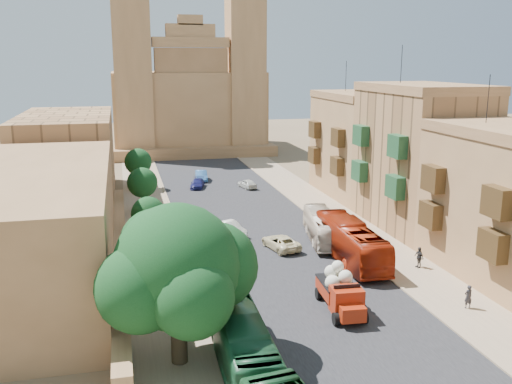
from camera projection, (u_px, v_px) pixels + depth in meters
name	position (u px, v px, depth m)	size (l,w,h in m)	color
ground	(374.00, 378.00, 29.16)	(260.00, 260.00, 0.00)	brown
road_surface	(247.00, 222.00, 57.60)	(14.00, 140.00, 0.01)	black
sidewalk_east	(335.00, 216.00, 59.75)	(5.00, 140.00, 0.01)	#8F785E
sidewalk_west	(152.00, 228.00, 55.45)	(5.00, 140.00, 0.01)	#8F785E
kerb_east	(313.00, 217.00, 59.17)	(0.25, 140.00, 0.12)	#8F785E
kerb_west	(177.00, 226.00, 56.00)	(0.25, 140.00, 0.12)	#8F785E
townhouse_c	(419.00, 156.00, 54.93)	(9.00, 14.00, 17.40)	#A3754A
townhouse_d	(360.00, 144.00, 68.37)	(9.00, 14.00, 15.90)	#996E45
west_wall	(120.00, 255.00, 45.09)	(1.00, 40.00, 1.80)	#996E45
west_building_low	(40.00, 226.00, 41.20)	(10.00, 28.00, 8.40)	olive
west_building_mid	(68.00, 158.00, 65.67)	(10.00, 22.00, 10.00)	#A3754A
church	(187.00, 98.00, 101.55)	(28.00, 22.50, 36.30)	#996E45
ficus_tree	(178.00, 271.00, 29.66)	(8.78, 8.08, 8.78)	#34281A
street_tree_a	(158.00, 258.00, 37.55)	(3.14, 3.14, 4.82)	#34281A
street_tree_b	(148.00, 214.00, 48.96)	(2.96, 2.96, 4.55)	#34281A
street_tree_c	(142.00, 183.00, 60.28)	(3.21, 3.21, 4.93)	#34281A
street_tree_d	(138.00, 162.00, 71.61)	(3.39, 3.39, 5.21)	#34281A
red_truck	(341.00, 291.00, 36.81)	(2.47, 5.49, 3.13)	#9E230C
olive_pickup	(335.00, 233.00, 50.84)	(3.20, 4.79, 1.82)	#4A5A21
bus_green_north	(241.00, 341.00, 30.05)	(2.42, 10.33, 2.88)	#1D5633
bus_red_east	(351.00, 242.00, 46.16)	(2.65, 11.34, 3.16)	maroon
bus_cream_east	(322.00, 227.00, 51.26)	(2.17, 9.28, 2.59)	beige
car_blue_a	(236.00, 251.00, 46.93)	(1.35, 3.36, 1.15)	blue
car_white_a	(231.00, 228.00, 53.09)	(1.36, 3.90, 1.29)	white
car_cream	(281.00, 242.00, 49.15)	(2.03, 4.41, 1.22)	beige
car_dkblue	(197.00, 184.00, 73.00)	(1.58, 3.89, 1.13)	#171A54
car_white_b	(247.00, 184.00, 72.82)	(1.38, 3.44, 1.17)	silver
car_blue_b	(201.00, 176.00, 77.38)	(1.45, 4.15, 1.37)	#3065A7
pedestrian_a	(468.00, 297.00, 37.31)	(0.58, 0.38, 1.60)	#2A282D
pedestrian_c	(419.00, 257.00, 44.70)	(0.98, 0.41, 1.68)	#303031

